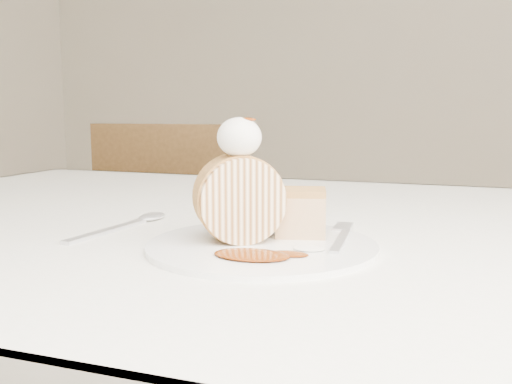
% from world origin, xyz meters
% --- Properties ---
extents(table, '(1.40, 0.90, 0.75)m').
position_xyz_m(table, '(0.00, 0.20, 0.66)').
color(table, white).
rests_on(table, ground).
extents(chair_far, '(0.43, 0.43, 0.86)m').
position_xyz_m(chair_far, '(-0.49, 0.91, 0.49)').
color(chair_far, brown).
rests_on(chair_far, ground).
extents(plate, '(0.29, 0.29, 0.01)m').
position_xyz_m(plate, '(0.04, 0.05, 0.75)').
color(plate, white).
rests_on(plate, table).
extents(roulade_slice, '(0.10, 0.09, 0.09)m').
position_xyz_m(roulade_slice, '(0.02, 0.05, 0.80)').
color(roulade_slice, beige).
rests_on(roulade_slice, plate).
extents(cake_chunk, '(0.06, 0.06, 0.04)m').
position_xyz_m(cake_chunk, '(0.07, 0.10, 0.78)').
color(cake_chunk, tan).
rests_on(cake_chunk, plate).
extents(whipped_cream, '(0.05, 0.05, 0.04)m').
position_xyz_m(whipped_cream, '(0.02, 0.05, 0.87)').
color(whipped_cream, white).
rests_on(whipped_cream, roulade_slice).
extents(caramel_drizzle, '(0.02, 0.02, 0.01)m').
position_xyz_m(caramel_drizzle, '(0.02, 0.05, 0.89)').
color(caramel_drizzle, '#652304').
rests_on(caramel_drizzle, whipped_cream).
extents(caramel_pool, '(0.09, 0.07, 0.00)m').
position_xyz_m(caramel_pool, '(0.05, -0.01, 0.76)').
color(caramel_pool, '#652304').
rests_on(caramel_pool, plate).
extents(fork, '(0.03, 0.14, 0.00)m').
position_xyz_m(fork, '(0.12, 0.08, 0.76)').
color(fork, silver).
rests_on(fork, plate).
extents(spoon, '(0.04, 0.17, 0.00)m').
position_xyz_m(spoon, '(-0.16, 0.06, 0.75)').
color(spoon, silver).
rests_on(spoon, table).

